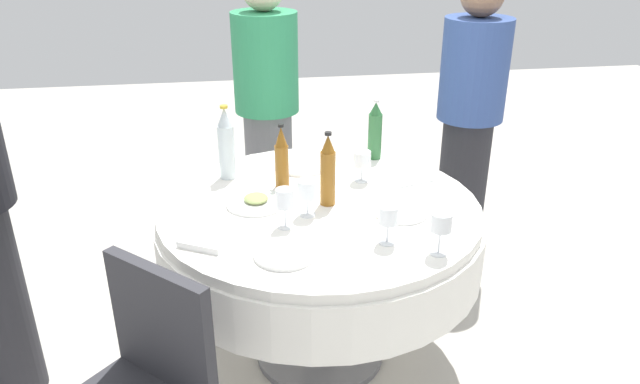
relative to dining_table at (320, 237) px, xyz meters
name	(u,v)px	position (x,y,z in m)	size (l,w,h in m)	color
ground_plane	(320,353)	(0.00, 0.00, -0.59)	(10.00, 10.00, 0.00)	#B7B2A8
dining_table	(320,237)	(0.00, 0.00, 0.00)	(1.29, 1.29, 0.74)	white
bottle_amber_near	(328,171)	(0.01, 0.03, 0.29)	(0.06, 0.06, 0.30)	#8C5619
bottle_green_right	(375,131)	(-0.45, 0.33, 0.28)	(0.06, 0.06, 0.28)	#2D6B38
bottle_amber_east	(282,158)	(-0.19, -0.13, 0.28)	(0.06, 0.06, 0.27)	#8C5619
bottle_clear_far	(226,144)	(-0.32, -0.35, 0.30)	(0.07, 0.07, 0.32)	silver
wine_glass_far	(307,191)	(0.09, -0.06, 0.25)	(0.07, 0.07, 0.14)	white
wine_glass_south	(362,160)	(-0.19, 0.21, 0.25)	(0.08, 0.08, 0.13)	white
wine_glass_north	(441,223)	(0.44, 0.33, 0.27)	(0.07, 0.07, 0.15)	white
wine_glass_left	(285,200)	(0.17, -0.15, 0.26)	(0.06, 0.06, 0.15)	white
wine_glass_front	(388,217)	(0.34, 0.18, 0.25)	(0.07, 0.07, 0.14)	white
plate_front	(401,211)	(0.13, 0.29, 0.16)	(0.21, 0.21, 0.02)	white
plate_inner	(256,202)	(-0.03, -0.25, 0.16)	(0.24, 0.24, 0.04)	white
plate_rear	(301,165)	(-0.39, -0.03, 0.16)	(0.24, 0.24, 0.02)	white
plate_mid	(285,254)	(0.38, -0.18, 0.16)	(0.21, 0.21, 0.02)	white
knife_right	(416,184)	(-0.12, 0.43, 0.15)	(0.18, 0.02, 0.01)	silver
folded_napkin	(208,238)	(0.24, -0.43, 0.16)	(0.16, 0.16, 0.02)	white
person_near	(267,114)	(-1.00, -0.13, 0.22)	(0.34, 0.34, 1.55)	slate
person_right	(469,120)	(-0.74, 0.90, 0.21)	(0.34, 0.34, 1.54)	#26262B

